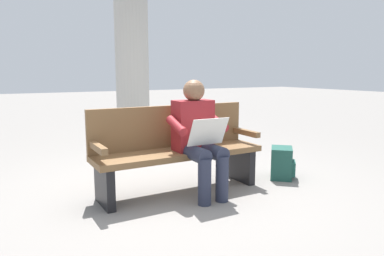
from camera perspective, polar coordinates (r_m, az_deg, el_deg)
The scene contains 5 objects.
ground_plane at distance 3.88m, azimuth -1.97°, elevation -10.05°, with size 40.00×40.00×0.00m, color gray.
bench_near at distance 3.81m, azimuth -2.50°, elevation -3.21°, with size 1.80×0.50×0.90m.
person_seated at distance 3.64m, azimuth 1.01°, elevation -1.06°, with size 0.57×0.58×1.18m.
backpack at distance 4.43m, azimuth 14.05°, elevation -5.41°, with size 0.39×0.40×0.37m.
support_pillar at distance 6.98m, azimuth -9.57°, elevation 14.21°, with size 0.62×0.62×3.84m, color #B2AFA8.
Camera 1 is at (1.66, 3.27, 1.26)m, focal length 33.70 mm.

